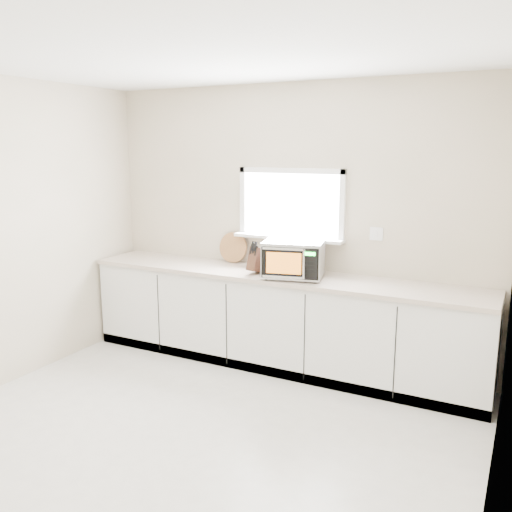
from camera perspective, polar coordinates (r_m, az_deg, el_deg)
The scene contains 8 objects.
ground at distance 4.12m, azimuth -8.37°, elevation -19.37°, with size 4.00×4.00×0.00m, color beige.
back_wall at distance 5.33m, azimuth 3.74°, elevation 3.47°, with size 4.00×0.17×2.70m.
cabinets at distance 5.28m, azimuth 2.31°, elevation -6.90°, with size 3.92×0.60×0.88m, color silver.
countertop at distance 5.14m, azimuth 2.30°, elevation -2.06°, with size 3.92×0.64×0.04m, color beige.
microwave at distance 4.95m, azimuth 3.99°, elevation -0.26°, with size 0.61×0.52×0.34m.
knife_block at distance 5.12m, azimuth 0.15°, elevation -0.36°, with size 0.16×0.24×0.31m.
cutting_board at distance 5.61m, azimuth -2.42°, elevation 0.92°, with size 0.32×0.32×0.02m, color #AE7A43.
coffee_grinder at distance 5.26m, azimuth 4.22°, elevation -0.52°, with size 0.14×0.14×0.19m.
Camera 1 is at (2.10, -2.85, 2.10)m, focal length 38.00 mm.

